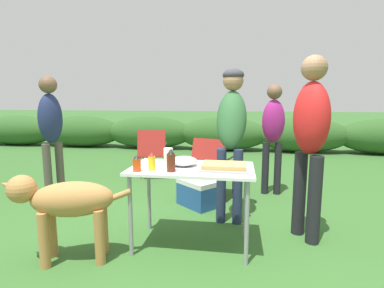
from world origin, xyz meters
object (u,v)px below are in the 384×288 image
object	(u,v)px
bbq_sauce_bottle	(171,161)
standing_person_in_olive_jacket	(232,124)
standing_person_in_dark_puffer	(273,128)
plate_stack	(156,164)
mustard_bottle	(152,162)
standing_person_in_navy_coat	(51,126)
paper_cup_stack	(168,158)
mixing_bowl	(184,161)
dog	(65,203)
folding_table	(192,175)
food_tray	(224,167)
camp_chair_green_behind_table	(152,150)
camp_chair_near_hedge	(213,164)
standing_person_in_red_jacket	(310,132)
hot_sauce_bottle	(137,164)
cooler_box	(198,193)

from	to	relation	value
bbq_sauce_bottle	standing_person_in_olive_jacket	size ratio (longest dim) A/B	0.12
standing_person_in_dark_puffer	plate_stack	bearing A→B (deg)	-126.75
mustard_bottle	standing_person_in_navy_coat	bearing A→B (deg)	147.14
bbq_sauce_bottle	standing_person_in_olive_jacket	world-z (taller)	standing_person_in_olive_jacket
plate_stack	paper_cup_stack	distance (m)	0.19
plate_stack	mustard_bottle	xyz separation A→B (m)	(0.01, -0.20, 0.06)
mixing_bowl	dog	distance (m)	1.06
folding_table	plate_stack	distance (m)	0.35
food_tray	paper_cup_stack	world-z (taller)	paper_cup_stack
camp_chair_green_behind_table	plate_stack	bearing A→B (deg)	-84.05
standing_person_in_navy_coat	dog	world-z (taller)	standing_person_in_navy_coat
standing_person_in_olive_jacket	folding_table	bearing A→B (deg)	-112.47
folding_table	bbq_sauce_bottle	size ratio (longest dim) A/B	5.67
paper_cup_stack	dog	distance (m)	0.92
camp_chair_near_hedge	standing_person_in_red_jacket	bearing A→B (deg)	-30.54
food_tray	dog	xyz separation A→B (m)	(-1.28, -0.38, -0.26)
food_tray	camp_chair_near_hedge	world-z (taller)	camp_chair_near_hedge
standing_person_in_dark_puffer	camp_chair_near_hedge	bearing A→B (deg)	-159.94
hot_sauce_bottle	standing_person_in_olive_jacket	world-z (taller)	standing_person_in_olive_jacket
hot_sauce_bottle	camp_chair_green_behind_table	world-z (taller)	hot_sauce_bottle
folding_table	standing_person_in_olive_jacket	world-z (taller)	standing_person_in_olive_jacket
bbq_sauce_bottle	camp_chair_near_hedge	distance (m)	1.62
standing_person_in_navy_coat	mustard_bottle	bearing A→B (deg)	-98.21
mixing_bowl	standing_person_in_olive_jacket	size ratio (longest dim) A/B	0.15
folding_table	standing_person_in_navy_coat	bearing A→B (deg)	155.51
mustard_bottle	dog	world-z (taller)	mustard_bottle
standing_person_in_olive_jacket	standing_person_in_navy_coat	size ratio (longest dim) A/B	1.03
food_tray	plate_stack	size ratio (longest dim) A/B	2.06
dog	camp_chair_near_hedge	bearing A→B (deg)	-46.79
food_tray	standing_person_in_dark_puffer	distance (m)	1.83
food_tray	camp_chair_green_behind_table	size ratio (longest dim) A/B	0.50
paper_cup_stack	standing_person_in_olive_jacket	size ratio (longest dim) A/B	0.11
folding_table	mixing_bowl	size ratio (longest dim) A/B	4.43
bbq_sauce_bottle	camp_chair_green_behind_table	size ratio (longest dim) A/B	0.23
standing_person_in_olive_jacket	standing_person_in_dark_puffer	bearing A→B (deg)	63.83
hot_sauce_bottle	standing_person_in_olive_jacket	xyz separation A→B (m)	(0.77, 0.91, 0.27)
cooler_box	mixing_bowl	bearing A→B (deg)	131.37
camp_chair_near_hedge	cooler_box	xyz separation A→B (m)	(-0.15, -0.35, -0.30)
standing_person_in_navy_coat	cooler_box	bearing A→B (deg)	-61.44
mustard_bottle	standing_person_in_dark_puffer	xyz separation A→B (m)	(1.21, 1.84, 0.13)
folding_table	food_tray	size ratio (longest dim) A/B	2.63
plate_stack	camp_chair_green_behind_table	distance (m)	2.41
plate_stack	standing_person_in_red_jacket	bearing A→B (deg)	10.84
dog	mixing_bowl	bearing A→B (deg)	-78.17
mustard_bottle	standing_person_in_olive_jacket	bearing A→B (deg)	52.53
dog	folding_table	bearing A→B (deg)	-82.84
food_tray	standing_person_in_red_jacket	bearing A→B (deg)	24.73
folding_table	camp_chair_near_hedge	world-z (taller)	camp_chair_near_hedge
mixing_bowl	bbq_sauce_bottle	bearing A→B (deg)	-104.85
mixing_bowl	standing_person_in_navy_coat	bearing A→B (deg)	155.92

